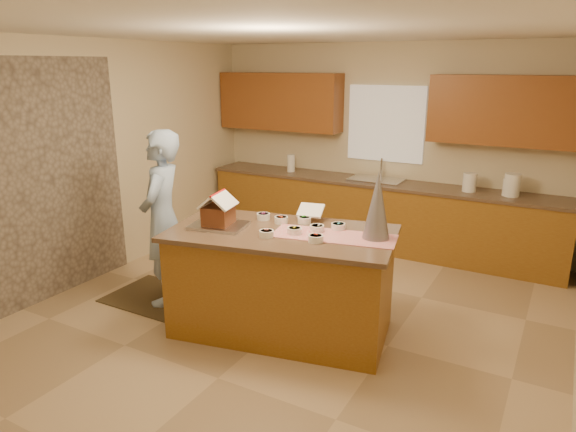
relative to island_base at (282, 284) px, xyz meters
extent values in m
plane|color=tan|center=(-0.05, 0.20, -0.47)|extent=(5.50, 5.50, 0.00)
plane|color=silver|center=(-0.05, 0.20, 2.23)|extent=(5.50, 5.50, 0.00)
plane|color=beige|center=(-0.05, 2.95, 0.88)|extent=(5.50, 5.50, 0.00)
plane|color=beige|center=(-0.05, -2.55, 0.88)|extent=(5.50, 5.50, 0.00)
plane|color=beige|center=(-2.55, 0.20, 0.88)|extent=(5.50, 5.50, 0.00)
plane|color=gray|center=(-2.53, -0.60, 0.78)|extent=(0.00, 2.50, 2.50)
cube|color=white|center=(-0.05, 2.92, 1.18)|extent=(1.05, 0.03, 1.00)
cube|color=brown|center=(-0.05, 2.65, -0.03)|extent=(4.80, 0.60, 0.88)
cube|color=brown|center=(-0.05, 2.65, 0.43)|extent=(4.85, 0.63, 0.04)
cube|color=brown|center=(-1.60, 2.77, 1.43)|extent=(1.85, 0.35, 0.80)
cube|color=brown|center=(1.50, 2.77, 1.43)|extent=(1.85, 0.35, 0.80)
cube|color=silver|center=(-0.05, 2.65, 0.42)|extent=(0.70, 0.45, 0.12)
cylinder|color=silver|center=(-0.05, 2.83, 0.59)|extent=(0.03, 0.03, 0.28)
cube|color=brown|center=(0.00, 0.00, 0.00)|extent=(2.08, 1.32, 0.94)
cube|color=brown|center=(0.00, 0.00, 0.49)|extent=(2.18, 1.43, 0.04)
cube|color=red|center=(0.47, 0.10, 0.52)|extent=(1.13, 0.59, 0.01)
cube|color=silver|center=(-0.57, -0.17, 0.53)|extent=(0.55, 0.45, 0.03)
cube|color=white|center=(0.08, 0.43, 0.61)|extent=(0.27, 0.23, 0.10)
cone|color=#A7A7B3|center=(0.81, 0.22, 0.81)|extent=(0.28, 0.28, 0.59)
cube|color=black|center=(-1.42, -0.05, -0.46)|extent=(1.22, 0.80, 0.01)
imported|color=#8CA4C7|center=(-1.37, -0.05, 0.44)|extent=(0.65, 0.77, 1.80)
cylinder|color=white|center=(1.14, 2.65, 0.56)|extent=(0.16, 0.16, 0.23)
cylinder|color=white|center=(1.62, 2.65, 0.58)|extent=(0.19, 0.19, 0.27)
cylinder|color=white|center=(1.59, 2.65, 0.55)|extent=(0.14, 0.14, 0.21)
cylinder|color=white|center=(-1.35, 2.65, 0.57)|extent=(0.11, 0.11, 0.25)
cube|color=maroon|center=(-0.57, -0.17, 0.63)|extent=(0.28, 0.30, 0.17)
cube|color=white|center=(-0.63, -0.18, 0.77)|extent=(0.21, 0.32, 0.14)
cube|color=white|center=(-0.50, -0.16, 0.77)|extent=(0.21, 0.32, 0.14)
cylinder|color=red|center=(-0.57, -0.17, 0.83)|extent=(0.08, 0.30, 0.02)
cylinder|color=red|center=(0.40, -0.11, 0.54)|extent=(0.13, 0.13, 0.06)
cylinder|color=yellow|center=(0.14, -0.02, 0.54)|extent=(0.13, 0.13, 0.06)
cylinder|color=#F77F75|center=(-0.03, -0.20, 0.54)|extent=(0.13, 0.13, 0.06)
cylinder|color=#A43675|center=(-0.33, 0.23, 0.54)|extent=(0.13, 0.13, 0.06)
cylinder|color=green|center=(0.07, 0.32, 0.54)|extent=(0.13, 0.13, 0.06)
cylinder|color=silver|center=(0.28, 0.14, 0.54)|extent=(0.13, 0.13, 0.06)
cylinder|color=#34B1C6|center=(0.43, 0.29, 0.54)|extent=(0.13, 0.13, 0.06)
cylinder|color=#E14627|center=(-0.13, 0.22, 0.54)|extent=(0.13, 0.13, 0.06)
camera|label=1|loc=(2.18, -3.81, 1.96)|focal=32.16mm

